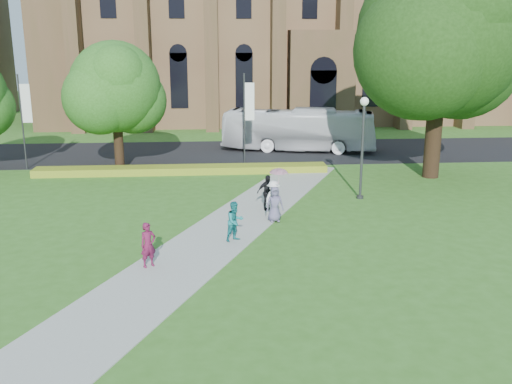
{
  "coord_description": "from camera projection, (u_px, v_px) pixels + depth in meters",
  "views": [
    {
      "loc": [
        -0.19,
        -21.62,
        7.82
      ],
      "look_at": [
        1.71,
        2.13,
        1.6
      ],
      "focal_mm": 40.0,
      "sensor_mm": 36.0,
      "label": 1
    }
  ],
  "objects": [
    {
      "name": "pedestrian_4",
      "position": [
        275.0,
        204.0,
        25.55
      ],
      "size": [
        0.83,
        0.58,
        1.6
      ],
      "primitive_type": "imported",
      "rotation": [
        0.0,
        0.0,
        0.1
      ],
      "color": "slate",
      "rests_on": "footpath"
    },
    {
      "name": "pedestrian_1",
      "position": [
        235.0,
        221.0,
        23.01
      ],
      "size": [
        1.01,
        0.97,
        1.65
      ],
      "primitive_type": "imported",
      "rotation": [
        0.0,
        0.0,
        0.6
      ],
      "color": "#18757A",
      "rests_on": "footpath"
    },
    {
      "name": "large_tree",
      "position": [
        441.0,
        34.0,
        32.34
      ],
      "size": [
        9.6,
        9.6,
        13.2
      ],
      "color": "#332114",
      "rests_on": "ground"
    },
    {
      "name": "banner_pole_0",
      "position": [
        246.0,
        114.0,
        36.81
      ],
      "size": [
        0.7,
        0.1,
        6.0
      ],
      "color": "#38383D",
      "rests_on": "ground"
    },
    {
      "name": "pedestrian_0",
      "position": [
        148.0,
        245.0,
        20.32
      ],
      "size": [
        0.72,
        0.66,
        1.64
      ],
      "primitive_type": "imported",
      "rotation": [
        0.0,
        0.0,
        0.58
      ],
      "color": "#5E1535",
      "rests_on": "footpath"
    },
    {
      "name": "road",
      "position": [
        214.0,
        153.0,
        42.13
      ],
      "size": [
        160.0,
        10.0,
        0.02
      ],
      "primitive_type": "cube",
      "color": "black",
      "rests_on": "ground"
    },
    {
      "name": "streetlamp",
      "position": [
        363.0,
        136.0,
        28.86
      ],
      "size": [
        0.44,
        0.44,
        5.24
      ],
      "color": "#38383D",
      "rests_on": "ground"
    },
    {
      "name": "pedestrian_2",
      "position": [
        274.0,
        199.0,
        26.21
      ],
      "size": [
        1.23,
        1.24,
        1.72
      ],
      "primitive_type": "imported",
      "rotation": [
        0.0,
        0.0,
        0.81
      ],
      "color": "white",
      "rests_on": "footpath"
    },
    {
      "name": "street_tree_1",
      "position": [
        115.0,
        87.0,
        35.04
      ],
      "size": [
        5.6,
        5.6,
        8.05
      ],
      "color": "#332114",
      "rests_on": "ground"
    },
    {
      "name": "flower_hedge",
      "position": [
        182.0,
        170.0,
        35.36
      ],
      "size": [
        18.0,
        1.4,
        0.45
      ],
      "primitive_type": "cube",
      "color": "gold",
      "rests_on": "ground"
    },
    {
      "name": "tour_coach",
      "position": [
        299.0,
        130.0,
        42.47
      ],
      "size": [
        11.66,
        5.17,
        3.16
      ],
      "primitive_type": "imported",
      "rotation": [
        0.0,
        0.0,
        1.34
      ],
      "color": "white",
      "rests_on": "road"
    },
    {
      "name": "footpath",
      "position": [
        217.0,
        236.0,
        23.8
      ],
      "size": [
        15.58,
        28.54,
        0.04
      ],
      "primitive_type": "cube",
      "rotation": [
        0.0,
        0.0,
        -0.44
      ],
      "color": "#B2B2A8",
      "rests_on": "ground"
    },
    {
      "name": "pedestrian_3",
      "position": [
        267.0,
        192.0,
        27.35
      ],
      "size": [
        1.06,
        0.57,
        1.71
      ],
      "primitive_type": "imported",
      "rotation": [
        0.0,
        0.0,
        0.16
      ],
      "color": "black",
      "rests_on": "footpath"
    },
    {
      "name": "banner_pole_1",
      "position": [
        24.0,
        116.0,
        35.72
      ],
      "size": [
        0.7,
        0.1,
        6.0
      ],
      "color": "#38383D",
      "rests_on": "ground"
    },
    {
      "name": "parasol",
      "position": [
        279.0,
        178.0,
        25.37
      ],
      "size": [
        0.87,
        0.87,
        0.74
      ],
      "primitive_type": "imported",
      "rotation": [
        0.0,
        0.0,
        -0.04
      ],
      "color": "#C68C9C",
      "rests_on": "pedestrian_4"
    },
    {
      "name": "ground",
      "position": [
        218.0,
        245.0,
        22.84
      ],
      "size": [
        160.0,
        160.0,
        0.0
      ],
      "primitive_type": "plane",
      "color": "#36661E",
      "rests_on": "ground"
    }
  ]
}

